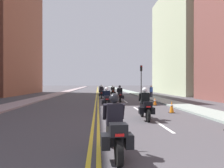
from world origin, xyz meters
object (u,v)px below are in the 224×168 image
traffic_cone_2 (155,101)px  traffic_light_near (141,75)px  motorcycle_4 (101,93)px  motorcycle_6 (101,90)px  traffic_cone_0 (172,107)px  motorcycle_1 (145,107)px  motorcycle_5 (113,92)px  pedestrian_0 (151,92)px  motorcycle_0 (115,131)px  motorcycle_2 (107,100)px  motorcycle_3 (120,95)px

traffic_cone_2 → traffic_light_near: bearing=83.4°
motorcycle_4 → motorcycle_6: bearing=90.3°
traffic_cone_0 → traffic_cone_2: traffic_cone_0 is taller
motorcycle_4 → motorcycle_1: bearing=-81.5°
motorcycle_5 → motorcycle_4: bearing=-111.2°
pedestrian_0 → traffic_cone_0: bearing=48.1°
motorcycle_0 → motorcycle_6: motorcycle_6 is taller
motorcycle_5 → pedestrian_0: size_ratio=1.37×
motorcycle_2 → motorcycle_1: bearing=-70.1°
motorcycle_1 → traffic_cone_2: 6.94m
motorcycle_1 → motorcycle_4: size_ratio=1.01×
motorcycle_0 → traffic_light_near: (5.73, 23.22, 2.44)m
motorcycle_0 → motorcycle_2: bearing=85.4°
motorcycle_6 → pedestrian_0: (6.24, -9.01, 0.17)m
motorcycle_2 → motorcycle_4: bearing=90.4°
motorcycle_5 → traffic_light_near: size_ratio=0.50×
motorcycle_1 → traffic_light_near: traffic_light_near is taller
motorcycle_0 → motorcycle_6: bearing=86.4°
motorcycle_2 → traffic_cone_0: bearing=-33.1°
motorcycle_3 → traffic_light_near: (3.94, 8.01, 2.42)m
motorcycle_3 → motorcycle_0: bearing=-94.6°
motorcycle_2 → traffic_cone_0: size_ratio=2.89×
motorcycle_5 → traffic_light_near: bearing=-13.4°
motorcycle_0 → traffic_cone_0: motorcycle_0 is taller
pedestrian_0 → motorcycle_4: bearing=-30.4°
motorcycle_1 → traffic_light_near: (3.73, 18.13, 2.41)m
motorcycle_3 → traffic_cone_2: motorcycle_3 is taller
motorcycle_1 → motorcycle_2: bearing=112.7°
motorcycle_1 → motorcycle_5: (-0.24, 19.12, -0.00)m
motorcycle_0 → traffic_light_near: size_ratio=0.47×
motorcycle_2 → traffic_cone_2: motorcycle_2 is taller
motorcycle_1 → motorcycle_4: bearing=99.7°
traffic_light_near → motorcycle_1: bearing=-101.6°
motorcycle_0 → motorcycle_5: size_ratio=0.94×
motorcycle_4 → motorcycle_0: bearing=-89.2°
pedestrian_0 → motorcycle_1: bearing=41.4°
traffic_light_near → pedestrian_0: traffic_light_near is taller
motorcycle_3 → traffic_light_near: 9.25m
motorcycle_6 → traffic_light_near: 8.49m
motorcycle_3 → traffic_cone_0: (2.43, -7.92, -0.27)m
motorcycle_4 → motorcycle_5: (1.74, 4.36, 0.01)m
motorcycle_2 → motorcycle_4: 10.01m
motorcycle_5 → motorcycle_6: bearing=109.4°
motorcycle_3 → traffic_light_near: size_ratio=0.51×
motorcycle_3 → traffic_cone_2: size_ratio=3.36×
motorcycle_4 → traffic_cone_2: size_ratio=3.33×
traffic_cone_2 → pedestrian_0: pedestrian_0 is taller
motorcycle_2 → motorcycle_3: (1.58, 5.38, 0.00)m
motorcycle_5 → motorcycle_6: 5.15m
motorcycle_2 → motorcycle_4: (-0.20, 10.01, -0.00)m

